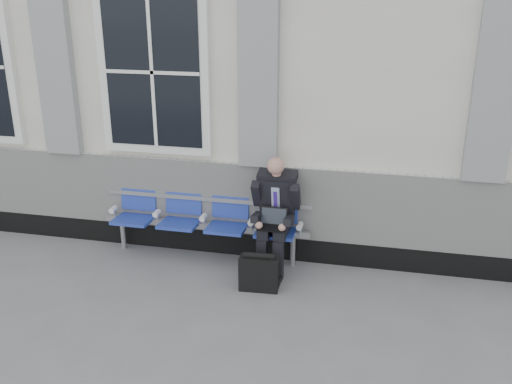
# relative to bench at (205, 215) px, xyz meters

# --- Properties ---
(ground) EXTENTS (70.00, 70.00, 0.00)m
(ground) POSITION_rel_bench_xyz_m (-0.96, -1.32, -0.55)
(ground) COLOR slate
(ground) RESTS_ON ground
(station_building) EXTENTS (14.40, 4.40, 4.49)m
(station_building) POSITION_rel_bench_xyz_m (-0.98, 2.15, 1.67)
(station_building) COLOR silver
(station_building) RESTS_ON ground
(bench) EXTENTS (2.60, 0.47, 0.91)m
(bench) POSITION_rel_bench_xyz_m (0.00, 0.00, 0.00)
(bench) COLOR #9EA0A3
(bench) RESTS_ON ground
(businessman) EXTENTS (0.55, 0.74, 1.39)m
(businessman) POSITION_rel_bench_xyz_m (0.90, -0.13, 0.20)
(businessman) COLOR black
(businessman) RESTS_ON ground
(briefcase) EXTENTS (0.45, 0.21, 0.45)m
(briefcase) POSITION_rel_bench_xyz_m (0.82, -0.67, -0.35)
(briefcase) COLOR black
(briefcase) RESTS_ON ground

